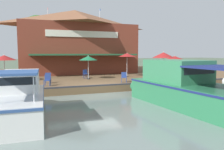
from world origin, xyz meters
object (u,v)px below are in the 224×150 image
Objects in this scene: patio_umbrella_back_row at (163,55)px; patio_umbrella_far_corner at (88,58)px; cafe_chair_back_row_seat at (124,77)px; motorboat_second_along at (181,88)px; tree_upstream_bank at (60,38)px; tree_downstream_bank at (37,34)px; patio_umbrella_near_quay_edge at (4,58)px; waterfront_restaurant at (75,41)px; person_at_quay_edge at (157,66)px; cafe_chair_far_corner_seat at (86,73)px; cafe_chair_under_first_umbrella at (150,74)px; motorboat_fourth_along at (21,99)px; cafe_chair_facing_river at (47,80)px; cafe_chair_beside_entrance at (48,77)px; patio_umbrella_mid_patio_right at (127,55)px; patio_umbrella_by_entrance at (175,58)px.

patio_umbrella_back_row is 7.40m from patio_umbrella_far_corner.
cafe_chair_back_row_seat is 0.09× the size of motorboat_second_along.
tree_downstream_bank is (0.66, -3.14, 0.32)m from tree_upstream_bank.
motorboat_second_along is 1.25× the size of tree_downstream_bank.
patio_umbrella_near_quay_edge is 0.24× the size of motorboat_second_along.
motorboat_second_along is at bearing 18.62° from tree_downstream_bank.
cafe_chair_back_row_seat is (3.31, 2.24, -1.51)m from patio_umbrella_far_corner.
patio_umbrella_far_corner is 7.24m from patio_umbrella_near_quay_edge.
person_at_quay_edge is at bearing 39.60° from waterfront_restaurant.
person_at_quay_edge is (8.67, 7.17, -3.00)m from waterfront_restaurant.
patio_umbrella_back_row is at bearing 39.54° from tree_downstream_bank.
patio_umbrella_back_row is at bearing 77.52° from patio_umbrella_far_corner.
cafe_chair_far_corner_seat and cafe_chair_under_first_umbrella have the same top height.
motorboat_second_along is 1.46× the size of motorboat_fourth_along.
patio_umbrella_near_quay_edge is at bearing -103.06° from cafe_chair_under_first_umbrella.
patio_umbrella_far_corner reaches higher than cafe_chair_back_row_seat.
cafe_chair_under_first_umbrella is (-0.88, 9.28, 0.00)m from cafe_chair_facing_river.
patio_umbrella_far_corner is 13.17m from tree_downstream_bank.
tree_upstream_bank is at bearing -157.32° from cafe_chair_under_first_umbrella.
motorboat_second_along reaches higher than cafe_chair_beside_entrance.
patio_umbrella_back_row is (10.46, 6.71, -1.83)m from waterfront_restaurant.
waterfront_restaurant is 11.65m from person_at_quay_edge.
patio_umbrella_mid_patio_right is at bearing 173.70° from motorboat_second_along.
motorboat_second_along is (9.20, -6.26, -1.53)m from patio_umbrella_by_entrance.
motorboat_second_along is at bearing 8.29° from waterfront_restaurant.
patio_umbrella_mid_patio_right reaches higher than patio_umbrella_by_entrance.
person_at_quay_edge is at bearing 99.10° from cafe_chair_beside_entrance.
motorboat_second_along reaches higher than cafe_chair_far_corner_seat.
tree_upstream_bank reaches higher than person_at_quay_edge.
patio_umbrella_by_entrance is 4.78m from cafe_chair_under_first_umbrella.
cafe_chair_far_corner_seat is at bearing -108.07° from patio_umbrella_back_row.
patio_umbrella_back_row is at bearing 108.96° from cafe_chair_back_row_seat.
patio_umbrella_by_entrance is 0.94× the size of patio_umbrella_near_quay_edge.
motorboat_fourth_along is 22.73m from tree_upstream_bank.
tree_downstream_bank reaches higher than patio_umbrella_by_entrance.
patio_umbrella_far_corner reaches higher than cafe_chair_facing_river.
patio_umbrella_far_corner is 0.34× the size of motorboat_fourth_along.
patio_umbrella_by_entrance reaches higher than cafe_chair_beside_entrance.
motorboat_fourth_along is (7.42, -12.82, -1.98)m from patio_umbrella_back_row.
cafe_chair_under_first_umbrella is at bearing 163.75° from motorboat_second_along.
tree_downstream_bank reaches higher than motorboat_second_along.
tree_upstream_bank reaches higher than cafe_chair_under_first_umbrella.
cafe_chair_under_first_umbrella is (0.67, -1.90, -1.79)m from patio_umbrella_back_row.
patio_umbrella_mid_patio_right is at bearing -98.88° from person_at_quay_edge.
tree_downstream_bank is at bearing 175.98° from motorboat_fourth_along.
motorboat_second_along is (6.25, 0.96, -0.06)m from cafe_chair_back_row_seat.
patio_umbrella_near_quay_edge is 14.67m from motorboat_second_along.
patio_umbrella_mid_patio_right reaches higher than motorboat_second_along.
cafe_chair_back_row_seat is 17.31m from tree_downstream_bank.
patio_umbrella_near_quay_edge is at bearing -112.67° from cafe_chair_back_row_seat.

